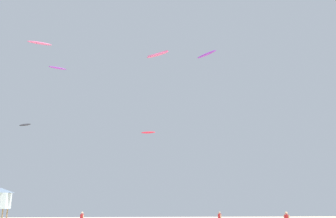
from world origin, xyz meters
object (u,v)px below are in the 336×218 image
object	(u,v)px
kite_aloft_2	(148,132)
kite_aloft_5	(157,55)
person_right	(220,218)
kite_aloft_1	(25,125)
kite_aloft_4	(58,68)
kite_aloft_0	(207,54)
lifeguard_tower	(0,198)
kite_aloft_3	(40,43)

from	to	relation	value
kite_aloft_2	kite_aloft_5	world-z (taller)	kite_aloft_5
person_right	kite_aloft_5	size ratio (longest dim) A/B	0.39
kite_aloft_5	kite_aloft_1	bearing A→B (deg)	-179.83
person_right	kite_aloft_1	world-z (taller)	kite_aloft_1
person_right	kite_aloft_5	xyz separation A→B (m)	(-5.79, 14.48, 25.28)
kite_aloft_2	kite_aloft_1	bearing A→B (deg)	-168.90
kite_aloft_4	kite_aloft_0	bearing A→B (deg)	-8.31
kite_aloft_4	kite_aloft_5	xyz separation A→B (m)	(14.29, 6.68, 5.67)
kite_aloft_0	kite_aloft_5	xyz separation A→B (m)	(-6.02, 9.64, 3.97)
lifeguard_tower	kite_aloft_2	distance (m)	25.27
person_right	lifeguard_tower	xyz separation A→B (m)	(-23.95, 2.82, 2.11)
kite_aloft_1	kite_aloft_2	distance (m)	18.95
kite_aloft_4	kite_aloft_5	bearing A→B (deg)	25.04
kite_aloft_2	kite_aloft_4	size ratio (longest dim) A/B	1.00
lifeguard_tower	kite_aloft_0	size ratio (longest dim) A/B	1.22
kite_aloft_2	kite_aloft_4	world-z (taller)	kite_aloft_4
kite_aloft_5	kite_aloft_4	bearing A→B (deg)	-154.96
lifeguard_tower	kite_aloft_1	distance (m)	15.96
kite_aloft_0	kite_aloft_4	size ratio (longest dim) A/B	1.37
kite_aloft_3	lifeguard_tower	bearing A→B (deg)	-85.87
kite_aloft_1	kite_aloft_2	xyz separation A→B (m)	(18.60, 3.65, -0.03)
kite_aloft_1	kite_aloft_3	world-z (taller)	kite_aloft_3
kite_aloft_0	kite_aloft_5	distance (m)	12.04
person_right	kite_aloft_0	xyz separation A→B (m)	(0.23, 4.83, 21.31)
kite_aloft_2	kite_aloft_3	world-z (taller)	kite_aloft_3
kite_aloft_3	kite_aloft_5	xyz separation A→B (m)	(19.03, -0.42, -1.29)
kite_aloft_1	kite_aloft_5	size ratio (longest dim) A/B	0.53
kite_aloft_0	kite_aloft_3	world-z (taller)	kite_aloft_3
kite_aloft_0	kite_aloft_2	bearing A→B (deg)	118.49
kite_aloft_0	kite_aloft_1	xyz separation A→B (m)	(-25.78, 9.59, -8.35)
person_right	lifeguard_tower	distance (m)	24.21
lifeguard_tower	kite_aloft_4	world-z (taller)	kite_aloft_4
person_right	kite_aloft_4	bearing A→B (deg)	-35.86
kite_aloft_0	kite_aloft_1	size ratio (longest dim) A/B	1.55
kite_aloft_0	kite_aloft_5	size ratio (longest dim) A/B	0.82
lifeguard_tower	kite_aloft_5	size ratio (longest dim) A/B	1.00
kite_aloft_2	kite_aloft_5	size ratio (longest dim) A/B	0.60
kite_aloft_4	kite_aloft_5	distance (m)	16.76
person_right	kite_aloft_3	size ratio (longest dim) A/B	0.41
lifeguard_tower	kite_aloft_5	xyz separation A→B (m)	(18.16, 11.66, 23.17)
kite_aloft_3	kite_aloft_4	xyz separation A→B (m)	(4.74, -7.09, -6.95)
lifeguard_tower	kite_aloft_2	size ratio (longest dim) A/B	1.67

